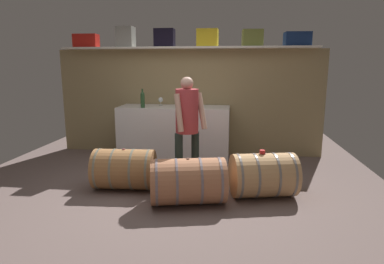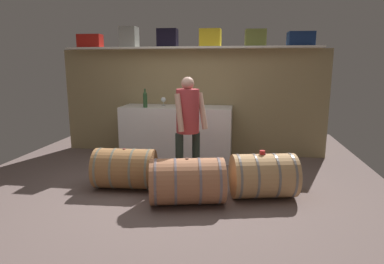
{
  "view_description": "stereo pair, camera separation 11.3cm",
  "coord_description": "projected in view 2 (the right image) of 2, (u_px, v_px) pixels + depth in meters",
  "views": [
    {
      "loc": [
        0.83,
        -3.95,
        1.66
      ],
      "look_at": [
        0.32,
        0.21,
        0.81
      ],
      "focal_mm": 30.97,
      "sensor_mm": 36.0,
      "label": 1
    },
    {
      "loc": [
        0.95,
        -3.94,
        1.66
      ],
      "look_at": [
        0.32,
        0.21,
        0.81
      ],
      "focal_mm": 30.97,
      "sensor_mm": 36.0,
      "label": 2
    }
  ],
  "objects": [
    {
      "name": "wine_bottle_green",
      "position": [
        145.0,
        99.0,
        5.72
      ],
      "size": [
        0.07,
        0.07,
        0.32
      ],
      "color": "#2C532E",
      "rests_on": "work_cabinet"
    },
    {
      "name": "tasting_cup",
      "position": [
        262.0,
        152.0,
        4.14
      ],
      "size": [
        0.07,
        0.07,
        0.04
      ],
      "primitive_type": "cylinder",
      "color": "red",
      "rests_on": "wine_barrel_near"
    },
    {
      "name": "work_cabinet",
      "position": [
        177.0,
        132.0,
        5.98
      ],
      "size": [
        1.96,
        0.66,
        0.94
      ],
      "primitive_type": "cube",
      "color": "white",
      "rests_on": "ground"
    },
    {
      "name": "toolcase_navy",
      "position": [
        301.0,
        39.0,
        5.58
      ],
      "size": [
        0.44,
        0.3,
        0.23
      ],
      "primitive_type": "cube",
      "rotation": [
        0.0,
        0.0,
        0.05
      ],
      "color": "navy",
      "rests_on": "high_shelf_board"
    },
    {
      "name": "wine_glass",
      "position": [
        163.0,
        100.0,
        5.99
      ],
      "size": [
        0.09,
        0.09,
        0.15
      ],
      "color": "white",
      "rests_on": "work_cabinet"
    },
    {
      "name": "ground_plane",
      "position": [
        174.0,
        182.0,
        4.82
      ],
      "size": [
        6.14,
        7.61,
        0.02
      ],
      "primitive_type": "cube",
      "color": "#6F5C58"
    },
    {
      "name": "wine_barrel_flank",
      "position": [
        187.0,
        181.0,
        4.0
      ],
      "size": [
        0.99,
        0.73,
        0.57
      ],
      "rotation": [
        0.0,
        0.0,
        0.22
      ],
      "color": "#B2714D",
      "rests_on": "ground"
    },
    {
      "name": "wine_barrel_far",
      "position": [
        125.0,
        168.0,
        4.51
      ],
      "size": [
        0.84,
        0.59,
        0.56
      ],
      "rotation": [
        0.0,
        0.0,
        0.06
      ],
      "color": "#A57041",
      "rests_on": "ground"
    },
    {
      "name": "toolcase_olive",
      "position": [
        255.0,
        38.0,
        5.69
      ],
      "size": [
        0.36,
        0.31,
        0.28
      ],
      "primitive_type": "cube",
      "rotation": [
        0.0,
        0.0,
        0.07
      ],
      "color": "olive",
      "rests_on": "high_shelf_board"
    },
    {
      "name": "winemaker_pouring",
      "position": [
        188.0,
        119.0,
        4.6
      ],
      "size": [
        0.47,
        0.44,
        1.5
      ],
      "rotation": [
        0.0,
        0.0,
        -2.46
      ],
      "color": "#273530",
      "rests_on": "ground"
    },
    {
      "name": "back_wall_panel",
      "position": [
        191.0,
        102.0,
        6.23
      ],
      "size": [
        4.94,
        0.1,
        1.95
      ],
      "primitive_type": "cube",
      "color": "#9A865C",
      "rests_on": "ground"
    },
    {
      "name": "high_shelf_board",
      "position": [
        190.0,
        48.0,
        5.89
      ],
      "size": [
        4.54,
        0.4,
        0.03
      ],
      "primitive_type": "cube",
      "color": "white",
      "rests_on": "back_wall_panel"
    },
    {
      "name": "wine_bottle_clear",
      "position": [
        182.0,
        99.0,
        5.68
      ],
      "size": [
        0.07,
        0.07,
        0.33
      ],
      "color": "#B6BAC3",
      "rests_on": "work_cabinet"
    },
    {
      "name": "toolcase_grey",
      "position": [
        129.0,
        37.0,
        6.01
      ],
      "size": [
        0.3,
        0.3,
        0.36
      ],
      "primitive_type": "cube",
      "rotation": [
        0.0,
        0.0,
        0.02
      ],
      "color": "gray",
      "rests_on": "high_shelf_board"
    },
    {
      "name": "toolcase_yellow",
      "position": [
        210.0,
        38.0,
        5.8
      ],
      "size": [
        0.37,
        0.29,
        0.3
      ],
      "primitive_type": "cube",
      "rotation": [
        0.0,
        0.0,
        -0.04
      ],
      "color": "yellow",
      "rests_on": "high_shelf_board"
    },
    {
      "name": "wine_bottle_amber",
      "position": [
        194.0,
        98.0,
        6.01
      ],
      "size": [
        0.08,
        0.08,
        0.32
      ],
      "color": "brown",
      "rests_on": "work_cabinet"
    },
    {
      "name": "wine_barrel_near",
      "position": [
        263.0,
        176.0,
        4.2
      ],
      "size": [
        0.9,
        0.72,
        0.57
      ],
      "rotation": [
        0.0,
        0.0,
        0.22
      ],
      "color": "tan",
      "rests_on": "ground"
    },
    {
      "name": "toolcase_black",
      "position": [
        168.0,
        38.0,
        5.91
      ],
      "size": [
        0.35,
        0.26,
        0.32
      ],
      "primitive_type": "cube",
      "rotation": [
        0.0,
        0.0,
        0.01
      ],
      "color": "black",
      "rests_on": "high_shelf_board"
    },
    {
      "name": "toolcase_red",
      "position": [
        90.0,
        41.0,
        6.14
      ],
      "size": [
        0.44,
        0.24,
        0.24
      ],
      "primitive_type": "cube",
      "rotation": [
        0.0,
        0.0,
        0.03
      ],
      "color": "red",
      "rests_on": "high_shelf_board"
    }
  ]
}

